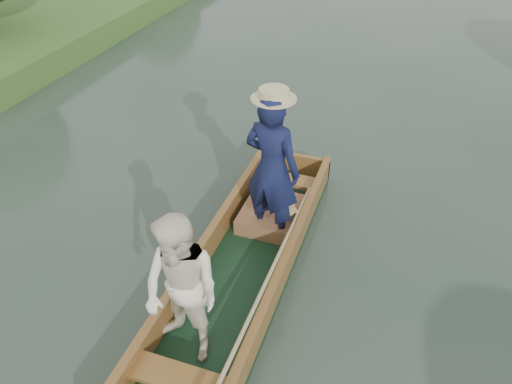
% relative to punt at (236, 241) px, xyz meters
% --- Properties ---
extents(ground, '(120.00, 120.00, 0.00)m').
position_rel_punt_xyz_m(ground, '(0.01, 0.05, -0.70)').
color(ground, '#283D30').
rests_on(ground, ground).
extents(punt, '(1.20, 5.18, 2.14)m').
position_rel_punt_xyz_m(punt, '(0.00, 0.00, 0.00)').
color(punt, black).
rests_on(punt, ground).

